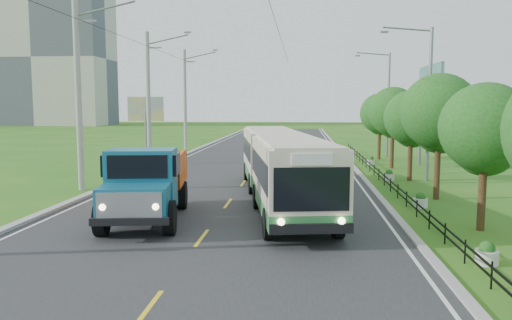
# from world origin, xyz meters

# --- Properties ---
(ground) EXTENTS (240.00, 240.00, 0.00)m
(ground) POSITION_xyz_m (0.00, 0.00, 0.00)
(ground) COLOR #205F16
(ground) RESTS_ON ground
(road) EXTENTS (14.00, 120.00, 0.02)m
(road) POSITION_xyz_m (0.00, 20.00, 0.01)
(road) COLOR #28282B
(road) RESTS_ON ground
(curb_left) EXTENTS (0.40, 120.00, 0.15)m
(curb_left) POSITION_xyz_m (-7.20, 20.00, 0.07)
(curb_left) COLOR #9E9E99
(curb_left) RESTS_ON ground
(curb_right) EXTENTS (0.30, 120.00, 0.10)m
(curb_right) POSITION_xyz_m (7.15, 20.00, 0.05)
(curb_right) COLOR #9E9E99
(curb_right) RESTS_ON ground
(edge_line_left) EXTENTS (0.12, 120.00, 0.00)m
(edge_line_left) POSITION_xyz_m (-6.65, 20.00, 0.02)
(edge_line_left) COLOR silver
(edge_line_left) RESTS_ON road
(edge_line_right) EXTENTS (0.12, 120.00, 0.00)m
(edge_line_right) POSITION_xyz_m (6.65, 20.00, 0.02)
(edge_line_right) COLOR silver
(edge_line_right) RESTS_ON road
(centre_dash) EXTENTS (0.12, 2.20, 0.00)m
(centre_dash) POSITION_xyz_m (0.00, 0.00, 0.02)
(centre_dash) COLOR yellow
(centre_dash) RESTS_ON road
(railing_right) EXTENTS (0.04, 40.00, 0.60)m
(railing_right) POSITION_xyz_m (8.00, 14.00, 0.30)
(railing_right) COLOR black
(railing_right) RESTS_ON ground
(pole_near) EXTENTS (3.51, 0.32, 10.00)m
(pole_near) POSITION_xyz_m (-8.26, 9.00, 5.09)
(pole_near) COLOR gray
(pole_near) RESTS_ON ground
(pole_mid) EXTENTS (3.51, 0.32, 10.00)m
(pole_mid) POSITION_xyz_m (-8.26, 21.00, 5.09)
(pole_mid) COLOR gray
(pole_mid) RESTS_ON ground
(pole_far) EXTENTS (3.51, 0.32, 10.00)m
(pole_far) POSITION_xyz_m (-8.26, 33.00, 5.09)
(pole_far) COLOR gray
(pole_far) RESTS_ON ground
(tree_second) EXTENTS (3.18, 3.26, 5.30)m
(tree_second) POSITION_xyz_m (9.86, 2.14, 3.52)
(tree_second) COLOR #382314
(tree_second) RESTS_ON ground
(tree_third) EXTENTS (3.60, 3.62, 6.00)m
(tree_third) POSITION_xyz_m (9.86, 8.14, 3.99)
(tree_third) COLOR #382314
(tree_third) RESTS_ON ground
(tree_fourth) EXTENTS (3.24, 3.31, 5.40)m
(tree_fourth) POSITION_xyz_m (9.86, 14.14, 3.59)
(tree_fourth) COLOR #382314
(tree_fourth) RESTS_ON ground
(tree_fifth) EXTENTS (3.48, 3.52, 5.80)m
(tree_fifth) POSITION_xyz_m (9.86, 20.14, 3.85)
(tree_fifth) COLOR #382314
(tree_fifth) RESTS_ON ground
(tree_back) EXTENTS (3.30, 3.36, 5.50)m
(tree_back) POSITION_xyz_m (9.86, 26.14, 3.65)
(tree_back) COLOR #382314
(tree_back) RESTS_ON ground
(streetlight_mid) EXTENTS (3.02, 0.20, 9.07)m
(streetlight_mid) POSITION_xyz_m (10.64, 14.00, 4.90)
(streetlight_mid) COLOR slate
(streetlight_mid) RESTS_ON ground
(streetlight_far) EXTENTS (3.02, 0.20, 9.07)m
(streetlight_far) POSITION_xyz_m (10.64, 28.00, 4.90)
(streetlight_far) COLOR slate
(streetlight_far) RESTS_ON ground
(planter_front) EXTENTS (0.64, 0.64, 0.67)m
(planter_front) POSITION_xyz_m (8.60, -2.00, 0.29)
(planter_front) COLOR silver
(planter_front) RESTS_ON ground
(planter_near) EXTENTS (0.64, 0.64, 0.67)m
(planter_near) POSITION_xyz_m (8.60, 6.00, 0.29)
(planter_near) COLOR silver
(planter_near) RESTS_ON ground
(planter_mid) EXTENTS (0.64, 0.64, 0.67)m
(planter_mid) POSITION_xyz_m (8.60, 14.00, 0.29)
(planter_mid) COLOR silver
(planter_mid) RESTS_ON ground
(planter_far) EXTENTS (0.64, 0.64, 0.67)m
(planter_far) POSITION_xyz_m (8.60, 22.00, 0.29)
(planter_far) COLOR silver
(planter_far) RESTS_ON ground
(billboard_left) EXTENTS (3.00, 0.20, 5.20)m
(billboard_left) POSITION_xyz_m (-9.50, 24.00, 3.87)
(billboard_left) COLOR slate
(billboard_left) RESTS_ON ground
(billboard_right) EXTENTS (0.24, 6.00, 7.30)m
(billboard_right) POSITION_xyz_m (12.30, 20.00, 5.34)
(billboard_right) COLOR slate
(billboard_right) RESTS_ON ground
(apartment_near) EXTENTS (28.00, 14.00, 30.00)m
(apartment_near) POSITION_xyz_m (-55.00, 95.00, 15.00)
(apartment_near) COLOR #B7B2A3
(apartment_near) RESTS_ON ground
(apartment_far) EXTENTS (24.00, 14.00, 26.00)m
(apartment_far) POSITION_xyz_m (-80.00, 120.00, 13.00)
(apartment_far) COLOR #B7B2A3
(apartment_far) RESTS_ON ground
(bus) EXTENTS (5.18, 16.36, 3.12)m
(bus) POSITION_xyz_m (2.35, 6.72, 1.88)
(bus) COLOR #327D3F
(bus) RESTS_ON ground
(dump_truck) EXTENTS (3.52, 7.14, 2.88)m
(dump_truck) POSITION_xyz_m (-2.68, 2.50, 1.63)
(dump_truck) COLOR #15607E
(dump_truck) RESTS_ON ground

